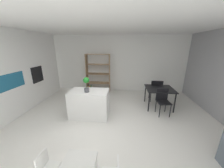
% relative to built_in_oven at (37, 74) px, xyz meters
% --- Properties ---
extents(ground_plane, '(9.84, 9.84, 0.00)m').
position_rel_built_in_oven_xyz_m(ground_plane, '(2.89, -1.40, -1.19)').
color(ground_plane, silver).
extents(ceiling_slab, '(7.15, 6.50, 0.06)m').
position_rel_built_in_oven_xyz_m(ceiling_slab, '(2.89, -1.40, 1.63)').
color(ceiling_slab, white).
rests_on(ceiling_slab, ground_plane).
extents(back_partition, '(7.15, 0.06, 2.79)m').
position_rel_built_in_oven_xyz_m(back_partition, '(2.89, 1.83, 0.21)').
color(back_partition, white).
rests_on(back_partition, ground_plane).
extents(cabinet_niche_splashback, '(0.01, 1.20, 0.48)m').
position_rel_built_in_oven_xyz_m(cabinet_niche_splashback, '(-0.02, -1.27, 0.04)').
color(cabinet_niche_splashback, '#1E6084').
rests_on(cabinet_niche_splashback, ground_plane).
extents(built_in_oven, '(0.06, 0.56, 0.61)m').
position_rel_built_in_oven_xyz_m(built_in_oven, '(0.00, 0.00, 0.00)').
color(built_in_oven, black).
rests_on(built_in_oven, ground_plane).
extents(kitchen_island, '(1.24, 0.71, 0.89)m').
position_rel_built_in_oven_xyz_m(kitchen_island, '(2.31, -0.85, -0.74)').
color(kitchen_island, white).
rests_on(kitchen_island, ground_plane).
extents(potted_plant_on_island, '(0.18, 0.18, 0.47)m').
position_rel_built_in_oven_xyz_m(potted_plant_on_island, '(2.28, -0.95, -0.02)').
color(potted_plant_on_island, '#4C4C51').
rests_on(potted_plant_on_island, kitchen_island).
extents(open_bookshelf, '(1.16, 0.38, 1.91)m').
position_rel_built_in_oven_xyz_m(open_bookshelf, '(2.08, 1.43, -0.34)').
color(open_bookshelf, '#997551').
rests_on(open_bookshelf, ground_plane).
extents(child_table, '(0.53, 0.49, 0.50)m').
position_rel_built_in_oven_xyz_m(child_table, '(2.74, -2.99, -0.78)').
color(child_table, silver).
rests_on(child_table, ground_plane).
extents(child_chair_left, '(0.28, 0.28, 0.61)m').
position_rel_built_in_oven_xyz_m(child_chair_left, '(2.20, -2.99, -0.85)').
color(child_chair_left, white).
rests_on(child_chair_left, ground_plane).
extents(dining_table, '(0.99, 0.95, 0.75)m').
position_rel_built_in_oven_xyz_m(dining_table, '(4.76, 0.06, -0.51)').
color(dining_table, black).
rests_on(dining_table, ground_plane).
extents(dining_chair_far, '(0.47, 0.46, 0.93)m').
position_rel_built_in_oven_xyz_m(dining_chair_far, '(4.76, 0.56, -0.64)').
color(dining_chair_far, black).
rests_on(dining_chair_far, ground_plane).
extents(dining_chair_near, '(0.46, 0.45, 0.88)m').
position_rel_built_in_oven_xyz_m(dining_chair_near, '(4.75, -0.45, -0.65)').
color(dining_chair_near, black).
rests_on(dining_chair_near, ground_plane).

